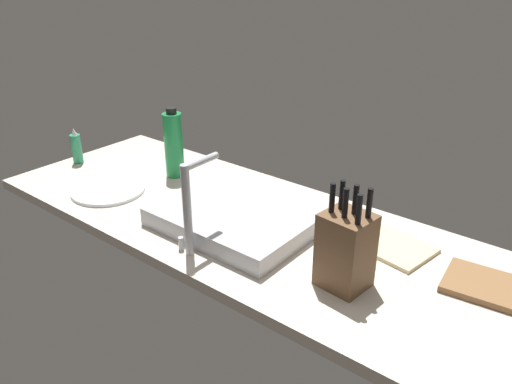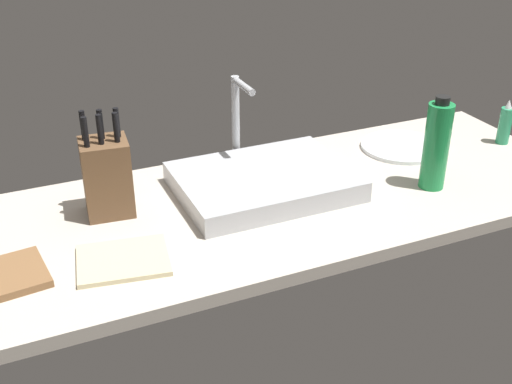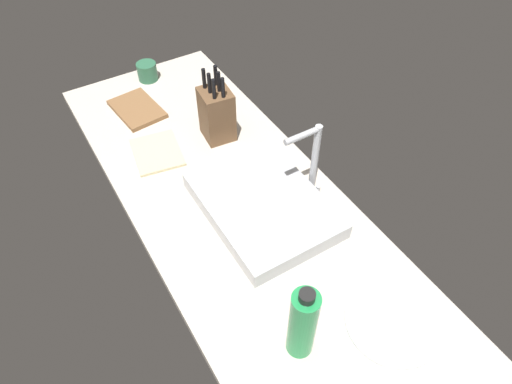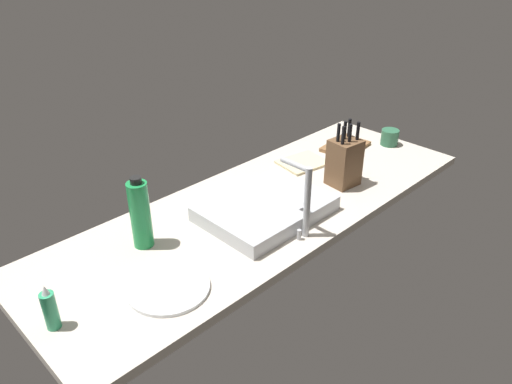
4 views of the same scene
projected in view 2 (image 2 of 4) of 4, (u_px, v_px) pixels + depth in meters
The scene contains 8 objects.
countertop_slab at pixel (257, 209), 174.33cm from camera, with size 193.45×66.65×3.50cm, color beige.
sink_basin at pixel (264, 182), 178.31cm from camera, with size 47.41×35.10×5.84cm, color #B7BABF.
faucet at pixel (238, 115), 187.09cm from camera, with size 5.50×13.57×27.34cm.
knife_block at pixel (107, 176), 164.28cm from camera, with size 12.94×12.03×27.89cm.
soap_bottle at pixel (505, 124), 206.53cm from camera, with size 4.05×4.05×14.71cm.
water_bottle at pixel (436, 145), 176.36cm from camera, with size 7.05×7.05×26.68cm.
dinner_plate at pixel (402, 147), 205.31cm from camera, with size 25.88×25.88×1.20cm, color white.
dish_towel at pixel (123, 260), 148.16cm from camera, with size 20.76×16.71×1.20cm, color beige.
Camera 2 is at (-61.71, -138.97, 87.14)cm, focal length 45.26 mm.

